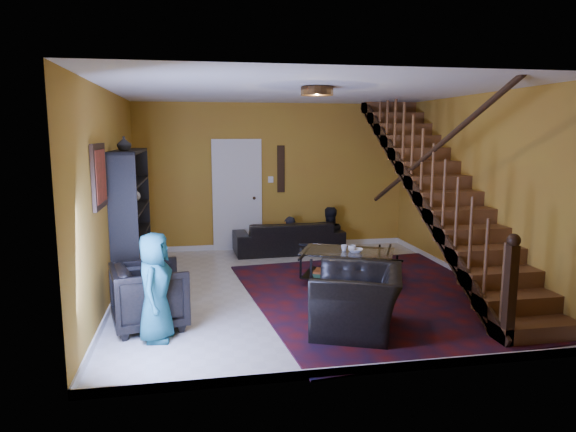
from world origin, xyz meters
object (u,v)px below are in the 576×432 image
Objects in this scene: armchair_left at (150,296)px; armchair_right at (358,300)px; sofa at (288,237)px; bookshelf at (132,221)px; coffee_table at (347,265)px.

armchair_right is at bearing -115.86° from armchair_left.
armchair_left is at bearing -81.11° from armchair_right.
sofa is 2.48× the size of armchair_left.
sofa is at bearing -156.92° from armchair_right.
armchair_right is (2.33, -0.55, -0.01)m from armchair_left.
bookshelf is 1.30× the size of coffee_table.
armchair_right reaches higher than coffee_table.
armchair_left is (-2.27, -3.43, 0.08)m from sofa.
sofa is at bearing 102.62° from coffee_table.
armchair_left is 0.54× the size of coffee_table.
bookshelf is 1.81× the size of armchair_right.
armchair_left reaches higher than sofa.
bookshelf is 3.58m from armchair_right.
bookshelf reaches higher than sofa.
armchair_left is at bearing -155.78° from coffee_table.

